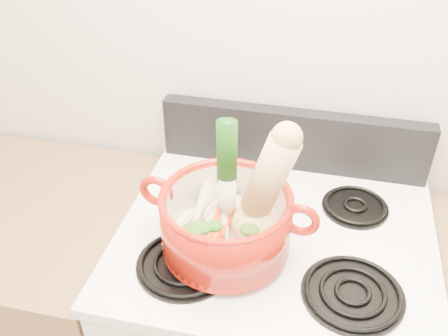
# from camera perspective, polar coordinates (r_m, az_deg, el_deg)

# --- Properties ---
(wall_back) EXTENTS (3.50, 0.02, 2.60)m
(wall_back) POSITION_cam_1_polar(r_m,az_deg,el_deg) (1.37, 9.02, 13.57)
(wall_back) COLOR beige
(wall_back) RESTS_ON floor
(cooktop) EXTENTS (0.78, 0.67, 0.03)m
(cooktop) POSITION_cam_1_polar(r_m,az_deg,el_deg) (1.27, 5.92, -7.82)
(cooktop) COLOR white
(cooktop) RESTS_ON stove_body
(control_backsplash) EXTENTS (0.76, 0.05, 0.18)m
(control_backsplash) POSITION_cam_1_polar(r_m,az_deg,el_deg) (1.45, 7.88, 3.27)
(control_backsplash) COLOR black
(control_backsplash) RESTS_ON cooktop
(burner_front_left) EXTENTS (0.22, 0.22, 0.02)m
(burner_front_left) POSITION_cam_1_polar(r_m,az_deg,el_deg) (1.17, -4.54, -10.79)
(burner_front_left) COLOR black
(burner_front_left) RESTS_ON cooktop
(burner_front_right) EXTENTS (0.22, 0.22, 0.02)m
(burner_front_right) POSITION_cam_1_polar(r_m,az_deg,el_deg) (1.15, 14.50, -13.60)
(burner_front_right) COLOR black
(burner_front_right) RESTS_ON cooktop
(burner_back_left) EXTENTS (0.17, 0.17, 0.02)m
(burner_back_left) POSITION_cam_1_polar(r_m,az_deg,el_deg) (1.39, -0.96, -2.03)
(burner_back_left) COLOR black
(burner_back_left) RESTS_ON cooktop
(burner_back_right) EXTENTS (0.17, 0.17, 0.02)m
(burner_back_right) POSITION_cam_1_polar(r_m,az_deg,el_deg) (1.36, 14.76, -4.17)
(burner_back_right) COLOR black
(burner_back_right) RESTS_ON cooktop
(dutch_oven) EXTENTS (0.32, 0.32, 0.15)m
(dutch_oven) POSITION_cam_1_polar(r_m,az_deg,el_deg) (1.15, 0.23, -6.17)
(dutch_oven) COLOR #9A160A
(dutch_oven) RESTS_ON burner_front_left
(pot_handle_left) EXTENTS (0.08, 0.03, 0.08)m
(pot_handle_left) POSITION_cam_1_polar(r_m,az_deg,el_deg) (1.16, -7.74, -2.62)
(pot_handle_left) COLOR #9A160A
(pot_handle_left) RESTS_ON dutch_oven
(pot_handle_right) EXTENTS (0.08, 0.03, 0.08)m
(pot_handle_right) POSITION_cam_1_polar(r_m,az_deg,el_deg) (1.09, 8.80, -5.90)
(pot_handle_right) COLOR #9A160A
(pot_handle_right) RESTS_ON dutch_oven
(squash) EXTENTS (0.22, 0.16, 0.32)m
(squash) POSITION_cam_1_polar(r_m,az_deg,el_deg) (1.06, 4.19, -2.85)
(squash) COLOR tan
(squash) RESTS_ON dutch_oven
(leek) EXTENTS (0.06, 0.07, 0.30)m
(leek) POSITION_cam_1_polar(r_m,az_deg,el_deg) (1.12, 0.36, -0.53)
(leek) COLOR beige
(leek) RESTS_ON dutch_oven
(ginger) EXTENTS (0.11, 0.09, 0.05)m
(ginger) POSITION_cam_1_polar(r_m,az_deg,el_deg) (1.22, 1.04, -4.47)
(ginger) COLOR tan
(ginger) RESTS_ON dutch_oven
(parsnip_0) EXTENTS (0.09, 0.24, 0.06)m
(parsnip_0) POSITION_cam_1_polar(r_m,az_deg,el_deg) (1.18, -1.45, -5.77)
(parsnip_0) COLOR beige
(parsnip_0) RESTS_ON dutch_oven
(parsnip_1) EXTENTS (0.14, 0.18, 0.06)m
(parsnip_1) POSITION_cam_1_polar(r_m,az_deg,el_deg) (1.18, -3.53, -6.03)
(parsnip_1) COLOR beige
(parsnip_1) RESTS_ON dutch_oven
(parsnip_2) EXTENTS (0.12, 0.21, 0.06)m
(parsnip_2) POSITION_cam_1_polar(r_m,az_deg,el_deg) (1.20, -0.31, -4.48)
(parsnip_2) COLOR beige
(parsnip_2) RESTS_ON dutch_oven
(parsnip_3) EXTENTS (0.10, 0.17, 0.05)m
(parsnip_3) POSITION_cam_1_polar(r_m,az_deg,el_deg) (1.18, -3.10, -4.93)
(parsnip_3) COLOR beige
(parsnip_3) RESTS_ON dutch_oven
(parsnip_4) EXTENTS (0.04, 0.22, 0.06)m
(parsnip_4) POSITION_cam_1_polar(r_m,az_deg,el_deg) (1.19, -2.58, -4.13)
(parsnip_4) COLOR beige
(parsnip_4) RESTS_ON dutch_oven
(carrot_0) EXTENTS (0.07, 0.18, 0.05)m
(carrot_0) POSITION_cam_1_polar(r_m,az_deg,el_deg) (1.15, -0.43, -7.76)
(carrot_0) COLOR #D8420A
(carrot_0) RESTS_ON dutch_oven
(carrot_1) EXTENTS (0.06, 0.16, 0.05)m
(carrot_1) POSITION_cam_1_polar(r_m,az_deg,el_deg) (1.13, -1.87, -8.37)
(carrot_1) COLOR #BC4509
(carrot_1) RESTS_ON dutch_oven
(carrot_2) EXTENTS (0.10, 0.17, 0.05)m
(carrot_2) POSITION_cam_1_polar(r_m,az_deg,el_deg) (1.14, 1.89, -7.28)
(carrot_2) COLOR #CA520A
(carrot_2) RESTS_ON dutch_oven
(carrot_3) EXTENTS (0.05, 0.13, 0.04)m
(carrot_3) POSITION_cam_1_polar(r_m,az_deg,el_deg) (1.11, -1.93, -8.60)
(carrot_3) COLOR #C35A09
(carrot_3) RESTS_ON dutch_oven
(carrot_4) EXTENTS (0.06, 0.15, 0.04)m
(carrot_4) POSITION_cam_1_polar(r_m,az_deg,el_deg) (1.13, -0.86, -6.94)
(carrot_4) COLOR #D24D0A
(carrot_4) RESTS_ON dutch_oven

